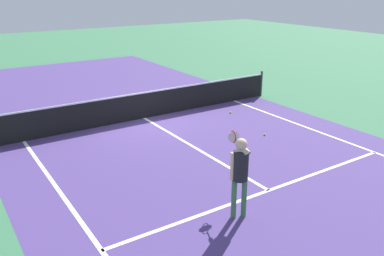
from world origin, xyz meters
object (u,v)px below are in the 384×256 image
at_px(player_near, 240,168).
at_px(tennis_ball_mid_court, 265,134).
at_px(tennis_ball_near_net, 230,112).
at_px(net, 144,105).

height_order(player_near, tennis_ball_mid_court, player_near).
relative_size(tennis_ball_near_net, tennis_ball_mid_court, 1.00).
bearing_deg(net, tennis_ball_mid_court, -56.56).
bearing_deg(net, player_near, -100.72).
relative_size(player_near, tennis_ball_near_net, 26.41).
xyz_separation_m(player_near, tennis_ball_mid_court, (3.71, 3.19, -1.06)).
height_order(net, player_near, player_near).
xyz_separation_m(player_near, tennis_ball_near_net, (4.24, 5.61, -1.06)).
distance_m(player_near, tennis_ball_mid_court, 5.01).
relative_size(player_near, tennis_ball_mid_court, 26.41).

